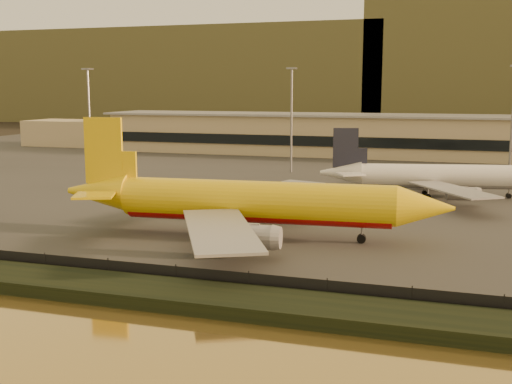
% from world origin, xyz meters
% --- Properties ---
extents(ground, '(900.00, 900.00, 0.00)m').
position_xyz_m(ground, '(0.00, 0.00, 0.00)').
color(ground, black).
rests_on(ground, ground).
extents(embankment, '(320.00, 7.00, 1.40)m').
position_xyz_m(embankment, '(0.00, -17.00, 0.70)').
color(embankment, black).
rests_on(embankment, ground).
extents(tarmac, '(320.00, 220.00, 0.20)m').
position_xyz_m(tarmac, '(0.00, 95.00, 0.10)').
color(tarmac, '#2D2D2D').
rests_on(tarmac, ground).
extents(perimeter_fence, '(300.00, 0.05, 2.20)m').
position_xyz_m(perimeter_fence, '(0.00, -13.00, 1.30)').
color(perimeter_fence, black).
rests_on(perimeter_fence, tarmac).
extents(terminal_building, '(202.00, 25.00, 12.60)m').
position_xyz_m(terminal_building, '(-14.52, 125.55, 6.25)').
color(terminal_building, tan).
rests_on(terminal_building, tarmac).
extents(apron_light_masts, '(152.20, 12.20, 25.40)m').
position_xyz_m(apron_light_masts, '(15.00, 75.00, 15.70)').
color(apron_light_masts, slate).
rests_on(apron_light_masts, tarmac).
extents(distant_hills, '(470.00, 160.00, 70.00)m').
position_xyz_m(distant_hills, '(-20.74, 340.00, 31.39)').
color(distant_hills, brown).
rests_on(distant_hills, ground).
extents(dhl_cargo_jet, '(54.88, 53.57, 16.38)m').
position_xyz_m(dhl_cargo_jet, '(2.19, 10.76, 5.09)').
color(dhl_cargo_jet, '#E1BA0B').
rests_on(dhl_cargo_jet, tarmac).
extents(white_narrowbody_jet, '(45.07, 43.29, 13.03)m').
position_xyz_m(white_narrowbody_jet, '(26.18, 53.13, 4.09)').
color(white_narrowbody_jet, silver).
rests_on(white_narrowbody_jet, tarmac).
extents(gse_vehicle_yellow, '(3.95, 2.92, 1.62)m').
position_xyz_m(gse_vehicle_yellow, '(10.06, 31.93, 1.01)').
color(gse_vehicle_yellow, '#E1BA0B').
rests_on(gse_vehicle_yellow, tarmac).
extents(gse_vehicle_white, '(4.63, 3.16, 1.91)m').
position_xyz_m(gse_vehicle_white, '(-9.36, 32.87, 1.15)').
color(gse_vehicle_white, silver).
rests_on(gse_vehicle_white, tarmac).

